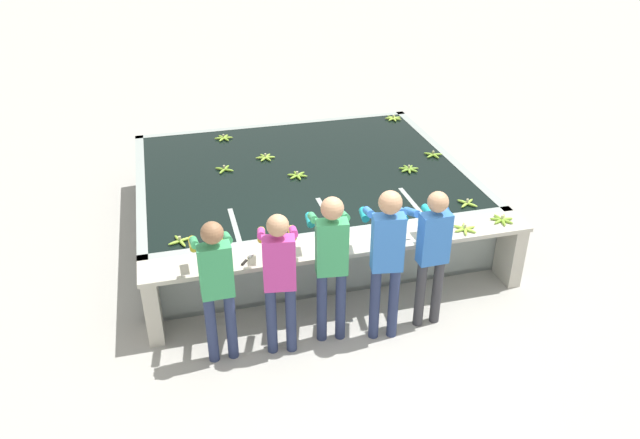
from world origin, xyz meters
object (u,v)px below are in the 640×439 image
(banana_bunch_ledge_1, at_px, (465,229))
(worker_4, at_px, (432,246))
(worker_3, at_px, (387,251))
(banana_bunch_floating_1, at_px, (467,203))
(banana_bunch_floating_5, at_px, (265,157))
(banana_bunch_floating_8, at_px, (433,155))
(banana_bunch_ledge_0, at_px, (502,220))
(knife_0, at_px, (248,259))
(banana_bunch_floating_7, at_px, (180,241))
(banana_bunch_floating_9, at_px, (297,175))
(knife_1, at_px, (390,239))
(worker_0, at_px, (216,279))
(banana_bunch_floating_3, at_px, (224,169))
(banana_bunch_floating_2, at_px, (391,197))
(banana_bunch_floating_0, at_px, (224,138))
(worker_1, at_px, (279,272))
(banana_bunch_floating_6, at_px, (409,169))
(worker_2, at_px, (331,256))
(banana_bunch_floating_4, at_px, (393,118))

(banana_bunch_ledge_1, bearing_deg, worker_4, -144.30)
(worker_3, xyz_separation_m, banana_bunch_floating_1, (1.47, 1.11, -0.22))
(banana_bunch_floating_5, xyz_separation_m, banana_bunch_floating_8, (2.36, -0.52, 0.00))
(worker_3, distance_m, banana_bunch_ledge_0, 1.80)
(knife_0, bearing_deg, banana_bunch_floating_7, 140.62)
(banana_bunch_floating_9, bearing_deg, knife_1, -71.45)
(banana_bunch_ledge_0, bearing_deg, worker_3, -159.60)
(worker_0, xyz_separation_m, banana_bunch_floating_3, (0.42, 2.78, -0.11))
(banana_bunch_floating_2, bearing_deg, knife_1, -110.77)
(worker_3, xyz_separation_m, knife_1, (0.26, 0.55, -0.22))
(worker_0, relative_size, knife_1, 4.61)
(banana_bunch_floating_0, distance_m, banana_bunch_floating_8, 3.18)
(worker_1, xyz_separation_m, banana_bunch_floating_6, (2.25, 2.18, -0.12))
(banana_bunch_floating_5, height_order, banana_bunch_ledge_1, banana_bunch_ledge_1)
(banana_bunch_floating_1, bearing_deg, worker_2, -153.67)
(worker_1, height_order, knife_0, worker_1)
(worker_0, relative_size, banana_bunch_floating_5, 5.72)
(worker_1, distance_m, knife_1, 1.45)
(worker_3, xyz_separation_m, banana_bunch_floating_3, (-1.30, 2.87, -0.22))
(banana_bunch_floating_2, height_order, banana_bunch_floating_7, same)
(banana_bunch_floating_1, distance_m, banana_bunch_floating_2, 0.94)
(banana_bunch_floating_5, xyz_separation_m, banana_bunch_ledge_1, (1.84, -2.59, 0.00))
(banana_bunch_floating_5, height_order, knife_0, banana_bunch_floating_5)
(banana_bunch_floating_7, xyz_separation_m, knife_0, (0.67, -0.55, -0.01))
(banana_bunch_ledge_1, bearing_deg, worker_1, -167.88)
(banana_bunch_floating_0, distance_m, banana_bunch_floating_1, 3.93)
(banana_bunch_floating_3, xyz_separation_m, banana_bunch_floating_7, (-0.71, -1.77, 0.00))
(worker_1, height_order, worker_2, worker_2)
(worker_1, bearing_deg, banana_bunch_floating_9, 73.02)
(banana_bunch_floating_0, height_order, banana_bunch_floating_5, same)
(worker_1, xyz_separation_m, banana_bunch_floating_5, (0.42, 3.08, -0.12))
(banana_bunch_floating_3, bearing_deg, banana_bunch_floating_4, 23.85)
(banana_bunch_floating_5, bearing_deg, worker_1, -97.77)
(banana_bunch_floating_9, bearing_deg, worker_1, -106.98)
(worker_1, distance_m, banana_bunch_ledge_0, 2.84)
(worker_4, distance_m, banana_bunch_ledge_1, 0.77)
(knife_1, bearing_deg, banana_bunch_floating_5, 109.94)
(worker_1, relative_size, banana_bunch_floating_7, 5.90)
(banana_bunch_floating_0, relative_size, banana_bunch_floating_9, 1.00)
(worker_1, bearing_deg, banana_bunch_floating_8, 42.66)
(banana_bunch_floating_0, bearing_deg, banana_bunch_floating_8, -26.45)
(banana_bunch_floating_4, height_order, banana_bunch_floating_5, same)
(knife_0, bearing_deg, banana_bunch_floating_5, 75.52)
(banana_bunch_floating_2, height_order, banana_bunch_ledge_1, banana_bunch_ledge_1)
(banana_bunch_floating_7, height_order, banana_bunch_floating_8, same)
(worker_2, bearing_deg, worker_0, -178.92)
(worker_3, bearing_deg, banana_bunch_floating_2, 67.67)
(banana_bunch_floating_4, bearing_deg, banana_bunch_floating_6, -104.56)
(worker_1, bearing_deg, banana_bunch_floating_3, 94.06)
(worker_2, xyz_separation_m, banana_bunch_floating_2, (1.17, 1.39, -0.18))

